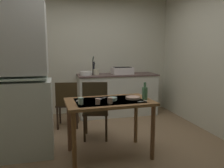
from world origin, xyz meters
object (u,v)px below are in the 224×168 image
Objects in this scene: hand_pump at (94,67)px; glass_bottle at (145,93)px; chair_by_counter at (67,103)px; mug_dark at (110,101)px; chair_far_side at (95,109)px; mixing_bowl_counter at (86,73)px; dining_table at (109,108)px; hutch_cabinet at (16,86)px; serving_bowl_wide at (133,98)px; sink_basin at (122,71)px.

glass_bottle is at bearing -78.95° from hand_pump.
mug_dark is (0.47, -1.42, 0.34)m from chair_by_counter.
chair_far_side is 0.92m from glass_bottle.
hand_pump is 1.56× the size of mixing_bowl_counter.
mug_dark is at bearing -85.55° from chair_far_side.
mug_dark is (-0.03, -0.18, 0.15)m from dining_table.
hutch_cabinet is 8.20× the size of mixing_bowl_counter.
glass_bottle reaches higher than chair_by_counter.
serving_bowl_wide is (0.42, -0.56, 0.28)m from chair_far_side.
glass_bottle is at bearing -52.74° from chair_by_counter.
hutch_cabinet is at bearing -141.09° from sink_basin.
hutch_cabinet reaches higher than chair_by_counter.
serving_bowl_wide is 0.84× the size of glass_bottle.
chair_far_side is at bearing 132.63° from glass_bottle.
mug_dark reaches higher than dining_table.
sink_basin is at bearing 68.55° from dining_table.
chair_by_counter is at bearing -132.25° from hand_pump.
glass_bottle is (1.67, -0.36, -0.10)m from hutch_cabinet.
hutch_cabinet is 1.22m from chair_far_side.
sink_basin is 5.63× the size of mug_dark.
glass_bottle is (0.98, -1.29, 0.39)m from chair_by_counter.
hutch_cabinet is at bearing 169.01° from serving_bowl_wide.
dining_table is 1.35m from chair_by_counter.
chair_far_side is 4.84× the size of serving_bowl_wide.
mixing_bowl_counter is (1.12, 1.50, -0.01)m from hutch_cabinet.
hutch_cabinet reaches higher than serving_bowl_wide.
chair_by_counter is at bearing 111.94° from dining_table.
chair_far_side is 1.10× the size of chair_by_counter.
serving_bowl_wide is 0.18m from glass_bottle.
hand_pump reaches higher than dining_table.
mug_dark is at bearing -71.80° from chair_by_counter.
dining_table is at bearing -87.59° from mixing_bowl_counter.
chair_far_side is at bearing 13.58° from hutch_cabinet.
chair_by_counter is (-0.41, 0.67, -0.03)m from chair_far_side.
chair_far_side is (-0.19, -1.33, -0.57)m from hand_pump.
chair_by_counter reaches higher than serving_bowl_wide.
sink_basin reaches higher than serving_bowl_wide.
chair_far_side is (-0.01, -1.24, -0.45)m from mixing_bowl_counter.
hand_pump is 2.00m from glass_bottle.
hutch_cabinet reaches higher than glass_bottle.
glass_bottle is at bearing -97.40° from sink_basin.
hutch_cabinet reaches higher than hand_pump.
hutch_cabinet is at bearing -126.62° from mixing_bowl_counter.
glass_bottle reaches higher than serving_bowl_wide.
chair_far_side is at bearing -122.55° from sink_basin.
sink_basin is (1.92, 1.55, 0.02)m from hutch_cabinet.
hand_pump is (-0.63, 0.05, 0.09)m from sink_basin.
hand_pump is 1.68× the size of glass_bottle.
chair_by_counter is (-0.42, -0.57, -0.48)m from mixing_bowl_counter.
chair_far_side is at bearing -98.19° from hand_pump.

